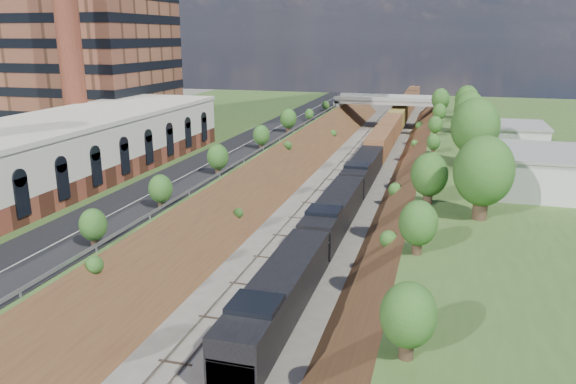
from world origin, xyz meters
name	(u,v)px	position (x,y,z in m)	size (l,w,h in m)	color
platform_left	(116,165)	(-33.00, 60.00, 2.50)	(44.00, 180.00, 5.00)	#3C5E26
embankment_left	(257,192)	(-11.00, 60.00, 0.00)	(7.07, 180.00, 7.07)	brown
embankment_right	(420,205)	(11.00, 60.00, 0.00)	(7.07, 180.00, 7.07)	brown
rail_left_track	(317,196)	(-2.60, 60.00, 0.09)	(1.58, 180.00, 0.18)	gray
rail_right_track	(355,199)	(2.60, 60.00, 0.09)	(1.58, 180.00, 0.18)	gray
road	(226,154)	(-15.50, 60.00, 5.05)	(8.00, 180.00, 0.10)	black
guardrail	(254,153)	(-11.40, 59.80, 5.55)	(0.10, 171.00, 0.70)	#99999E
commercial_building	(38,157)	(-28.00, 38.00, 8.51)	(14.30, 62.30, 7.00)	brown
smokestack	(65,3)	(-36.00, 56.00, 25.00)	(3.20, 3.20, 40.00)	brown
overpass	(388,107)	(0.00, 122.00, 4.92)	(24.50, 8.30, 7.40)	gray
white_building_near	(540,172)	(23.50, 52.00, 7.00)	(9.00, 12.00, 4.00)	silver
white_building_far	(514,138)	(23.00, 74.00, 6.80)	(8.00, 10.00, 3.60)	silver
tree_right_large	(484,172)	(17.00, 40.00, 9.38)	(5.25, 5.25, 7.61)	#473323
tree_left_crest	(59,243)	(-11.80, 20.00, 7.04)	(2.45, 2.45, 3.55)	#473323
freight_train	(389,130)	(2.60, 101.37, 2.75)	(3.28, 166.48, 4.84)	black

